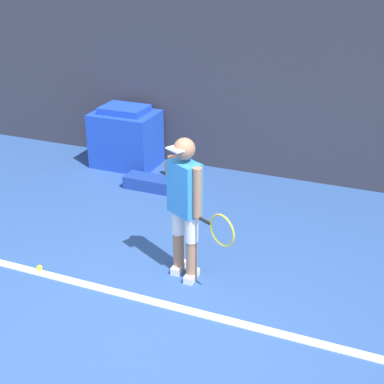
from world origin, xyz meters
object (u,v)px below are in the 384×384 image
(covered_chair, at_px, (126,137))
(equipment_bag, at_px, (154,184))
(tennis_player, at_px, (186,204))
(tennis_ball, at_px, (39,268))
(water_bottle, at_px, (168,168))

(covered_chair, xyz_separation_m, equipment_bag, (0.82, -0.70, -0.37))
(tennis_player, xyz_separation_m, covered_chair, (-2.11, 2.58, -0.41))
(tennis_ball, bearing_deg, covered_chair, 100.43)
(covered_chair, relative_size, water_bottle, 3.84)
(tennis_player, xyz_separation_m, equipment_bag, (-1.29, 1.88, -0.78))
(tennis_player, distance_m, covered_chair, 3.36)
(tennis_player, xyz_separation_m, water_bottle, (-1.32, 2.43, -0.75))
(equipment_bag, bearing_deg, covered_chair, 139.42)
(tennis_player, bearing_deg, water_bottle, 146.29)
(tennis_player, height_order, covered_chair, tennis_player)
(tennis_ball, relative_size, covered_chair, 0.07)
(equipment_bag, height_order, water_bottle, water_bottle)
(tennis_player, relative_size, water_bottle, 6.08)
(equipment_bag, bearing_deg, water_bottle, 93.24)
(tennis_ball, bearing_deg, water_bottle, 85.73)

